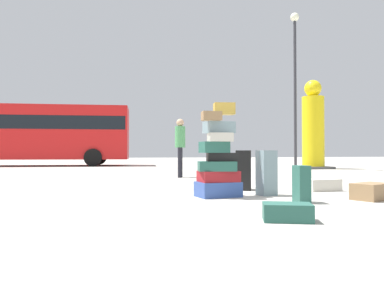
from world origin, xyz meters
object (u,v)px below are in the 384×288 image
at_px(suitcase_teal_behind_tower, 301,184).
at_px(lamp_post, 295,68).
at_px(suitcase_black_right_side, 244,170).
at_px(suitcase_brown_left_side, 372,191).
at_px(yellow_dummy_statue, 313,129).
at_px(suitcase_tower, 218,161).
at_px(suitcase_cream_white_trunk, 322,185).
at_px(suitcase_teal_foreground_far, 287,212).
at_px(parked_bus, 35,131).
at_px(person_bearded_onlooker, 180,142).
at_px(suitcase_slate_upright_blue, 266,173).

relative_size(suitcase_teal_behind_tower, lamp_post, 0.08).
bearing_deg(suitcase_black_right_side, suitcase_brown_left_side, -31.06).
xyz_separation_m(yellow_dummy_statue, lamp_post, (-1.24, -0.69, 2.51)).
bearing_deg(suitcase_teal_behind_tower, suitcase_tower, 141.58).
xyz_separation_m(suitcase_cream_white_trunk, suitcase_teal_foreground_far, (-2.14, -2.74, -0.02)).
relative_size(suitcase_brown_left_side, suitcase_black_right_side, 0.79).
bearing_deg(parked_bus, lamp_post, -25.88).
height_order(suitcase_black_right_side, yellow_dummy_statue, yellow_dummy_statue).
height_order(suitcase_cream_white_trunk, lamp_post, lamp_post).
relative_size(suitcase_tower, suitcase_black_right_side, 2.07).
distance_m(suitcase_black_right_side, lamp_post, 9.73).
bearing_deg(suitcase_cream_white_trunk, suitcase_teal_foreground_far, -130.31).
bearing_deg(suitcase_cream_white_trunk, lamp_post, 62.49).
xyz_separation_m(suitcase_cream_white_trunk, person_bearded_onlooker, (-1.94, 4.28, 0.91)).
height_order(suitcase_cream_white_trunk, suitcase_teal_foreground_far, suitcase_cream_white_trunk).
distance_m(suitcase_tower, suitcase_teal_foreground_far, 2.33).
height_order(yellow_dummy_statue, parked_bus, yellow_dummy_statue).
height_order(suitcase_teal_behind_tower, parked_bus, parked_bus).
height_order(suitcase_tower, suitcase_black_right_side, suitcase_tower).
bearing_deg(suitcase_black_right_side, suitcase_tower, -107.69).
bearing_deg(suitcase_brown_left_side, suitcase_teal_foreground_far, -170.41).
bearing_deg(lamp_post, parked_bus, 148.67).
bearing_deg(suitcase_brown_left_side, suitcase_black_right_side, 103.83).
bearing_deg(suitcase_tower, suitcase_teal_behind_tower, -44.42).
height_order(suitcase_brown_left_side, suitcase_teal_behind_tower, suitcase_teal_behind_tower).
height_order(person_bearded_onlooker, parked_bus, parked_bus).
xyz_separation_m(suitcase_slate_upright_blue, lamp_post, (5.04, 8.31, 3.88)).
xyz_separation_m(suitcase_teal_behind_tower, person_bearded_onlooker, (-0.71, 5.71, 0.75)).
xyz_separation_m(suitcase_tower, suitcase_black_right_side, (0.82, 0.98, -0.21)).
xyz_separation_m(suitcase_tower, suitcase_teal_behind_tower, (0.99, -0.97, -0.32)).
relative_size(suitcase_slate_upright_blue, yellow_dummy_statue, 0.20).
bearing_deg(yellow_dummy_statue, suitcase_brown_left_side, -116.39).
relative_size(suitcase_teal_foreground_far, lamp_post, 0.08).
xyz_separation_m(suitcase_cream_white_trunk, suitcase_teal_behind_tower, (-1.24, -1.43, 0.16)).
relative_size(suitcase_black_right_side, person_bearded_onlooker, 0.45).
distance_m(suitcase_cream_white_trunk, suitcase_black_right_side, 1.52).
bearing_deg(parked_bus, yellow_dummy_statue, -20.85).
relative_size(suitcase_brown_left_side, person_bearded_onlooker, 0.36).
distance_m(suitcase_black_right_side, person_bearded_onlooker, 3.86).
xyz_separation_m(suitcase_teal_foreground_far, suitcase_teal_behind_tower, (0.90, 1.31, 0.18)).
xyz_separation_m(suitcase_brown_left_side, yellow_dummy_statue, (4.92, 9.92, 1.62)).
bearing_deg(suitcase_brown_left_side, suitcase_slate_upright_blue, 123.38).
bearing_deg(suitcase_black_right_side, yellow_dummy_statue, 73.97).
relative_size(suitcase_cream_white_trunk, suitcase_brown_left_side, 1.04).
xyz_separation_m(suitcase_tower, yellow_dummy_statue, (7.15, 9.00, 1.15)).
relative_size(suitcase_brown_left_side, suitcase_teal_foreground_far, 1.18).
bearing_deg(suitcase_teal_foreground_far, person_bearded_onlooker, 108.33).
height_order(suitcase_teal_foreground_far, suitcase_slate_upright_blue, suitcase_slate_upright_blue).
distance_m(parked_bus, lamp_post, 13.59).
bearing_deg(person_bearded_onlooker, suitcase_black_right_side, 25.09).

